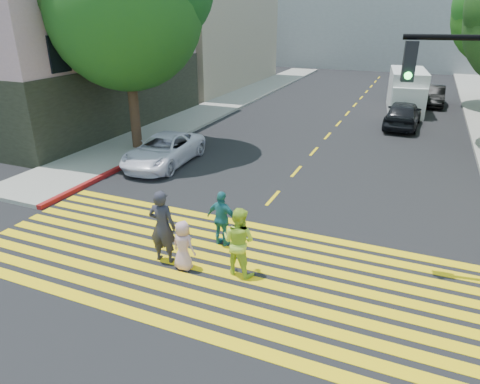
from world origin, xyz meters
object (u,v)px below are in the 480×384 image
Objects in this scene: tree_left at (126,2)px; dark_car_near at (403,114)px; pedestrian_child at (183,245)px; white_van at (406,92)px; white_sedan at (164,150)px; pedestrian_woman at (239,241)px; pedestrian_extra at (222,219)px; silver_car at (410,86)px; dark_car_parked at (433,96)px; pedestrian_man at (162,227)px.

tree_left is 15.81m from dark_car_near.
white_van is at bearing -92.12° from pedestrian_child.
tree_left is 2.10× the size of white_sedan.
pedestrian_woman is (8.56, -7.88, -5.61)m from tree_left.
white_van is at bearing -86.11° from dark_car_near.
pedestrian_woman is 1.49m from pedestrian_extra.
dark_car_near reaches higher than pedestrian_child.
tree_left is 7.21× the size of pedestrian_child.
tree_left reaches higher than pedestrian_extra.
tree_left is 2.11× the size of silver_car.
dark_car_near is at bearing 39.73° from tree_left.
silver_car is 1.10× the size of dark_car_parked.
white_van is (-1.69, -2.77, 0.57)m from dark_car_parked.
tree_left is 5.37× the size of pedestrian_woman.
dark_car_near reaches higher than dark_car_parked.
white_sedan is at bearing -126.55° from white_van.
silver_car is at bearing -104.35° from pedestrian_man.
pedestrian_child is (0.67, -0.13, -0.34)m from pedestrian_man.
dark_car_parked is 3.29m from white_van.
pedestrian_woman is (2.04, 0.24, -0.11)m from pedestrian_man.
white_sedan is at bearing 73.61° from silver_car.
pedestrian_extra is at bearing -106.49° from white_van.
tree_left is 1.66× the size of white_van.
pedestrian_extra is (-0.98, 1.12, -0.09)m from pedestrian_woman.
tree_left is 24.32m from silver_car.
tree_left reaches higher than silver_car.
pedestrian_woman is at bearing -103.49° from white_van.
white_van is (11.18, 14.07, -5.25)m from tree_left.
tree_left is 5.94× the size of pedestrian_extra.
pedestrian_child is 0.82× the size of pedestrian_extra.
pedestrian_extra is at bearing 87.97° from silver_car.
white_sedan is at bearing -62.99° from pedestrian_man.
white_sedan is 17.87m from white_van.
dark_car_parked is (1.54, 7.43, -0.09)m from dark_car_near.
dark_car_parked is at bearing -109.55° from pedestrian_man.
white_sedan is at bearing -38.11° from pedestrian_woman.
white_sedan is at bearing -38.27° from pedestrian_extra.
pedestrian_woman reaches higher than dark_car_parked.
dark_car_near is 4.69m from white_van.
pedestrian_woman is 17.52m from dark_car_near.
pedestrian_woman is 0.39× the size of white_sedan.
pedestrian_man is at bearing -51.22° from tree_left.
tree_left is 11.78m from pedestrian_man.
tree_left is at bearing -34.75° from pedestrian_extra.
pedestrian_extra is (7.58, -6.76, -5.69)m from tree_left.
tree_left is 12.41m from pedestrian_child.
dark_car_parked is at bearing -92.14° from pedestrian_woman.
white_van reaches higher than silver_car.
white_van is (3.98, 22.33, 0.58)m from pedestrian_child.
pedestrian_woman is at bearing -156.90° from pedestrian_child.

